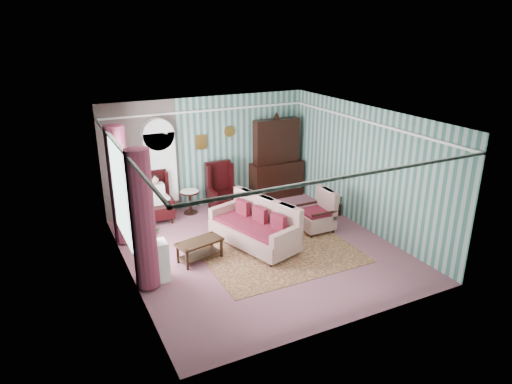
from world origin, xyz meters
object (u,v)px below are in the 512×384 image
wingback_right (223,187)px  sofa (254,225)px  dresser_hutch (277,156)px  round_side_table (190,202)px  nest_table (330,205)px  seated_woman (156,199)px  coffee_table (200,250)px  floral_armchair (316,212)px  wingback_left (156,198)px  plant_stand (153,262)px  bookcase (161,173)px

wingback_right → sofa: size_ratio=0.60×
dresser_hutch → wingback_right: bearing=-171.2°
dresser_hutch → round_side_table: 2.75m
nest_table → sofa: bearing=-164.5°
seated_woman → coffee_table: seated_woman is taller
dresser_hutch → seated_woman: 3.56m
seated_woman → floral_armchair: seated_woman is taller
floral_armchair → coffee_table: floral_armchair is taller
seated_woman → round_side_table: bearing=9.5°
round_side_table → nest_table: 3.60m
sofa → floral_armchair: size_ratio=2.29×
round_side_table → coffee_table: 2.57m
wingback_left → round_side_table: bearing=9.5°
round_side_table → plant_stand: (-1.70, -2.90, 0.10)m
dresser_hutch → seated_woman: dresser_hutch is taller
wingback_right → round_side_table: (-0.85, 0.15, -0.33)m
bookcase → round_side_table: (0.65, -0.24, -0.82)m
coffee_table → floral_armchair: bearing=3.2°
wingback_left → floral_armchair: (3.21, -2.18, -0.17)m
bookcase → seated_woman: bookcase is taller
round_side_table → sofa: size_ratio=0.29×
nest_table → seated_woman: bearing=159.2°
bookcase → seated_woman: bearing=-122.7°
bookcase → sofa: size_ratio=1.07×
dresser_hutch → round_side_table: size_ratio=3.93×
wingback_right → floral_armchair: size_ratio=1.37×
plant_stand → sofa: sofa is taller
wingback_left → nest_table: wingback_left is taller
seated_woman → nest_table: seated_woman is taller
plant_stand → sofa: (2.35, 0.50, 0.10)m
dresser_hutch → sofa: 3.26m
wingback_right → bookcase: bearing=165.4°
wingback_left → nest_table: 4.37m
dresser_hutch → wingback_right: dresser_hutch is taller
bookcase → seated_woman: (-0.25, -0.39, -0.53)m
floral_armchair → bookcase: bearing=49.3°
bookcase → coffee_table: bearing=-89.7°
wingback_left → floral_armchair: bearing=-34.2°
round_side_table → coffee_table: (-0.64, -2.49, -0.08)m
wingback_left → sofa: size_ratio=0.60×
bookcase → wingback_left: size_ratio=1.79×
dresser_hutch → sofa: (-1.95, -2.52, -0.68)m
bookcase → plant_stand: (-1.05, -3.14, -0.72)m
plant_stand → floral_armchair: bearing=8.1°
dresser_hutch → wingback_left: bearing=-175.6°
dresser_hutch → plant_stand: dresser_hutch is taller
nest_table → coffee_table: bearing=-168.2°
wingback_left → seated_woman: size_ratio=1.06×
wingback_right → sofa: (-0.20, -2.25, -0.12)m
wingback_left → sofa: (1.55, -2.25, -0.12)m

